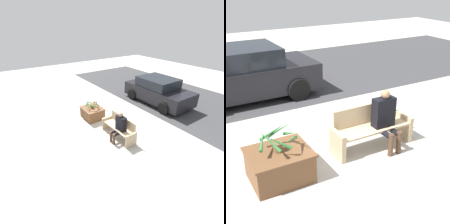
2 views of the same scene
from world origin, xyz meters
The scene contains 7 objects.
ground_plane centered at (0.00, 0.00, 0.00)m, with size 30.00×30.00×0.00m, color #ADA89E.
road_surface centered at (0.00, 5.85, 0.00)m, with size 20.00×6.00×0.01m, color #38383A.
bench centered at (0.05, 0.33, 0.41)m, with size 1.70×0.51×0.85m.
person_seated centered at (0.27, 0.16, 0.67)m, with size 0.45×0.57×1.22m.
planter_box centered at (-1.94, 0.19, 0.29)m, with size 1.04×0.89×0.54m.
potted_plant centered at (-1.93, 0.20, 0.77)m, with size 0.72×0.70×0.47m.
parked_car centered at (-1.45, 4.26, 0.71)m, with size 3.92×1.98×1.46m.
Camera 2 is at (-3.30, -4.17, 3.26)m, focal length 50.00 mm.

